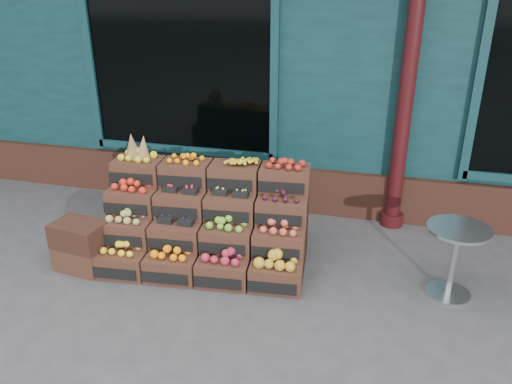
# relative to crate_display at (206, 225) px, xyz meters

# --- Properties ---
(ground) EXTENTS (60.00, 60.00, 0.00)m
(ground) POSITION_rel_crate_display_xyz_m (0.75, -0.68, -0.41)
(ground) COLOR #3D3D40
(ground) RESTS_ON ground
(shop_facade) EXTENTS (12.00, 6.24, 4.80)m
(shop_facade) POSITION_rel_crate_display_xyz_m (0.75, 4.43, 1.99)
(shop_facade) COLOR #0F3033
(shop_facade) RESTS_ON ground
(crate_display) EXTENTS (2.23, 1.25, 1.34)m
(crate_display) POSITION_rel_crate_display_xyz_m (0.00, 0.00, 0.00)
(crate_display) COLOR #412519
(crate_display) RESTS_ON ground
(spare_crates) EXTENTS (0.57, 0.43, 0.53)m
(spare_crates) POSITION_rel_crate_display_xyz_m (-1.21, -0.52, -0.15)
(spare_crates) COLOR #412519
(spare_crates) RESTS_ON ground
(bistro_table) EXTENTS (0.58, 0.58, 0.73)m
(bistro_table) POSITION_rel_crate_display_xyz_m (2.51, -0.04, 0.05)
(bistro_table) COLOR #BBBCC2
(bistro_table) RESTS_ON ground
(shopkeeper) EXTENTS (0.68, 0.48, 1.76)m
(shopkeeper) POSITION_rel_crate_display_xyz_m (-1.25, 2.06, 0.47)
(shopkeeper) COLOR #175328
(shopkeeper) RESTS_ON ground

